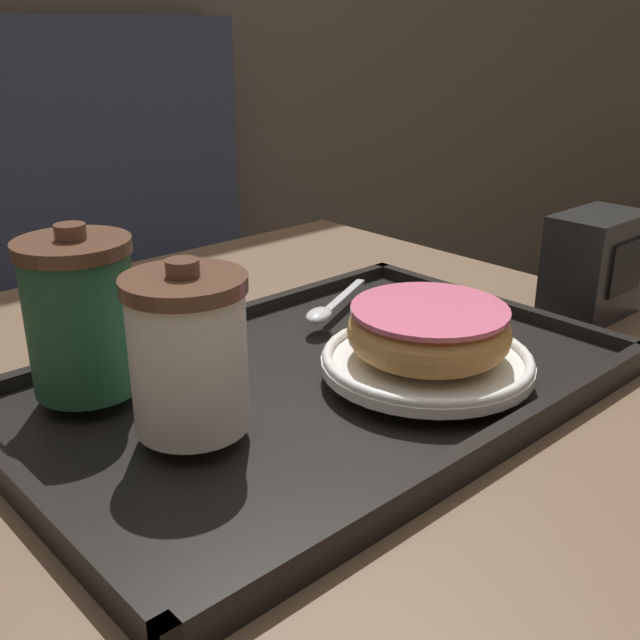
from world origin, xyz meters
name	(u,v)px	position (x,y,z in m)	size (l,w,h in m)	color
cafe_table	(327,557)	(0.00, 0.00, 0.53)	(0.76, 0.83, 0.70)	brown
serving_tray	(320,386)	(-0.02, -0.01, 0.71)	(0.48, 0.32, 0.02)	black
coffee_cup_front	(188,352)	(-0.14, -0.02, 0.78)	(0.08, 0.08, 0.12)	white
coffee_cup_rear	(81,315)	(-0.17, 0.08, 0.79)	(0.08, 0.08, 0.12)	#235638
plate_with_chocolate_donut	(427,360)	(0.04, -0.07, 0.74)	(0.17, 0.17, 0.01)	white
donut_chocolate_glazed	(429,330)	(0.04, -0.07, 0.76)	(0.13, 0.13, 0.04)	tan
spoon	(326,310)	(0.07, 0.07, 0.73)	(0.13, 0.07, 0.01)	silver
napkin_dispenser	(595,265)	(0.31, -0.06, 0.76)	(0.10, 0.07, 0.10)	black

